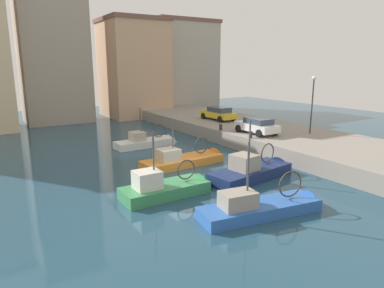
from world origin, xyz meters
name	(u,v)px	position (x,y,z in m)	size (l,w,h in m)	color
water_surface	(184,174)	(0.00, 0.00, 0.00)	(80.00, 80.00, 0.00)	navy
quay_wall	(305,144)	(11.50, 0.00, 0.60)	(9.00, 56.00, 1.20)	gray
fishing_boat_orange	(187,163)	(1.32, 1.85, 0.11)	(6.85, 2.23, 3.79)	orange
fishing_boat_navy	(254,176)	(3.36, -2.95, 0.13)	(6.80, 2.85, 4.62)	navy
fishing_boat_green	(171,192)	(-2.49, -2.70, 0.14)	(5.58, 2.13, 4.48)	#388951
fishing_boat_white	(148,145)	(1.40, 8.54, 0.11)	(5.96, 1.99, 4.16)	white
fishing_boat_blue	(266,211)	(0.19, -7.30, 0.12)	(6.97, 2.68, 4.40)	#2D60B7
parked_car_yellow	(218,113)	(10.68, 10.92, 1.91)	(2.09, 4.28, 1.39)	gold
parked_car_white	(257,126)	(9.03, 3.11, 1.90)	(2.07, 3.97, 1.35)	silver
mooring_bollard_mid	(251,135)	(7.35, 2.00, 1.48)	(0.28, 0.28, 0.55)	#2D2D33
mooring_bollard_north	(221,127)	(7.35, 6.00, 1.48)	(0.28, 0.28, 0.55)	#2D2D33
quay_streetlamp	(313,95)	(13.00, 0.82, 4.45)	(0.36, 0.36, 4.83)	#38383D
waterfront_building_west_mid	(134,68)	(7.71, 26.41, 6.46)	(7.91, 8.55, 12.88)	tan
waterfront_building_east_mid	(182,66)	(16.23, 28.03, 6.73)	(10.16, 6.67, 13.42)	#B2A899
waterfront_building_east	(52,37)	(-2.41, 26.60, 10.12)	(7.87, 6.25, 20.19)	#A39384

